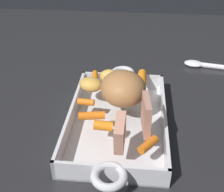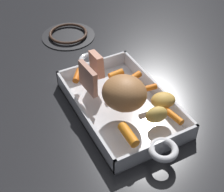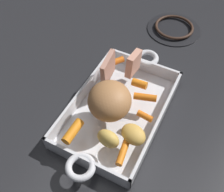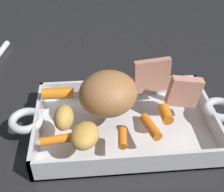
% 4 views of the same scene
% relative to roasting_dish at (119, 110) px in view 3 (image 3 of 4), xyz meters
% --- Properties ---
extents(ground_plane, '(1.79, 1.79, 0.00)m').
position_rel_roasting_dish_xyz_m(ground_plane, '(0.00, 0.00, -0.02)').
color(ground_plane, '#232326').
extents(roasting_dish, '(0.47, 0.23, 0.05)m').
position_rel_roasting_dish_xyz_m(roasting_dish, '(0.00, 0.00, 0.00)').
color(roasting_dish, silver).
rests_on(roasting_dish, ground_plane).
extents(pork_roast, '(0.15, 0.15, 0.08)m').
position_rel_roasting_dish_xyz_m(pork_roast, '(-0.03, 0.01, 0.08)').
color(pork_roast, '#A87042').
rests_on(pork_roast, roasting_dish).
extents(roast_slice_thin, '(0.08, 0.02, 0.08)m').
position_rel_roasting_dish_xyz_m(roast_slice_thin, '(0.06, 0.07, 0.07)').
color(roast_slice_thin, tan).
rests_on(roast_slice_thin, roasting_dish).
extents(roast_slice_thick, '(0.07, 0.02, 0.07)m').
position_rel_roasting_dish_xyz_m(roast_slice_thick, '(0.12, 0.01, 0.07)').
color(roast_slice_thick, tan).
rests_on(roast_slice_thick, roasting_dish).
extents(baby_carrot_long, '(0.02, 0.04, 0.02)m').
position_rel_roasting_dish_xyz_m(baby_carrot_long, '(-0.02, -0.08, 0.04)').
color(baby_carrot_long, orange).
rests_on(baby_carrot_long, roasting_dish).
extents(baby_carrot_northwest, '(0.07, 0.02, 0.02)m').
position_rel_roasting_dish_xyz_m(baby_carrot_northwest, '(-0.14, 0.06, 0.05)').
color(baby_carrot_northwest, orange).
rests_on(baby_carrot_northwest, roasting_dish).
extents(baby_carrot_short, '(0.07, 0.03, 0.02)m').
position_rel_roasting_dish_xyz_m(baby_carrot_short, '(-0.13, -0.07, 0.04)').
color(baby_carrot_short, orange).
rests_on(baby_carrot_short, roasting_dish).
extents(baby_carrot_southwest, '(0.02, 0.04, 0.02)m').
position_rel_roasting_dish_xyz_m(baby_carrot_southwest, '(0.08, -0.03, 0.05)').
color(baby_carrot_southwest, orange).
rests_on(baby_carrot_southwest, roasting_dish).
extents(baby_carrot_center_right, '(0.03, 0.06, 0.02)m').
position_rel_roasting_dish_xyz_m(baby_carrot_center_right, '(0.04, -0.06, 0.04)').
color(baby_carrot_center_right, orange).
rests_on(baby_carrot_center_right, roasting_dish).
extents(baby_carrot_southeast, '(0.05, 0.04, 0.02)m').
position_rel_roasting_dish_xyz_m(baby_carrot_southeast, '(0.12, 0.07, 0.04)').
color(baby_carrot_southeast, orange).
rests_on(baby_carrot_southeast, roasting_dish).
extents(potato_golden_large, '(0.04, 0.06, 0.04)m').
position_rel_roasting_dish_xyz_m(potato_golden_large, '(-0.12, -0.03, 0.06)').
color(potato_golden_large, gold).
rests_on(potato_golden_large, roasting_dish).
extents(potato_whole, '(0.07, 0.08, 0.04)m').
position_rel_roasting_dish_xyz_m(potato_whole, '(-0.08, -0.08, 0.05)').
color(potato_whole, gold).
rests_on(potato_whole, roasting_dish).
extents(stove_burner_rear, '(0.19, 0.19, 0.02)m').
position_rel_roasting_dish_xyz_m(stove_burner_rear, '(0.43, -0.02, -0.01)').
color(stove_burner_rear, black).
rests_on(stove_burner_rear, ground_plane).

